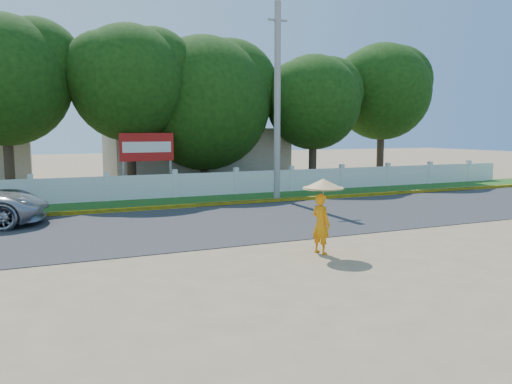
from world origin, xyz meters
The scene contains 10 objects.
ground centered at (0.00, 0.00, 0.00)m, with size 120.00×120.00×0.00m, color #9E8460.
road centered at (0.00, 4.50, 0.01)m, with size 60.00×7.00×0.02m, color #38383A.
grass_verge centered at (0.00, 9.75, 0.01)m, with size 60.00×3.50×0.03m, color #2D601E.
curb centered at (0.00, 8.05, 0.08)m, with size 40.00×0.18×0.16m, color yellow.
fence centered at (0.00, 11.20, 0.55)m, with size 40.00×0.10×1.10m, color silver.
building_near centered at (3.00, 18.00, 1.60)m, with size 10.00×6.00×3.20m, color #B7AD99.
utility_pole centered at (4.02, 8.83, 4.28)m, with size 0.28×0.28×8.56m, color gray.
monk_with_parasol centered at (0.69, -0.50, 1.22)m, with size 1.03×1.03×1.87m.
billboard centered at (-1.01, 12.30, 2.14)m, with size 2.50×0.13×2.95m.
tree_row centered at (1.62, 14.21, 4.86)m, with size 34.00×7.48×8.44m.
Camera 1 is at (-5.72, -11.00, 3.04)m, focal length 35.00 mm.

